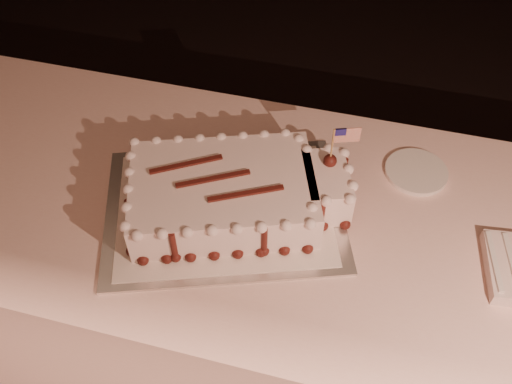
% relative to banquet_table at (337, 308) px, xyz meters
% --- Properties ---
extents(room_shell, '(6.10, 8.10, 2.90)m').
position_rel_banquet_table_xyz_m(room_shell, '(0.00, -0.60, 1.02)').
color(room_shell, black).
rests_on(room_shell, ground).
extents(banquet_table, '(2.40, 0.80, 0.75)m').
position_rel_banquet_table_xyz_m(banquet_table, '(0.00, 0.00, 0.00)').
color(banquet_table, '#FFD1C5').
rests_on(banquet_table, ground).
extents(cake_board, '(0.68, 0.59, 0.01)m').
position_rel_banquet_table_xyz_m(cake_board, '(-0.31, -0.03, 0.38)').
color(cake_board, silver).
rests_on(cake_board, banquet_table).
extents(doily, '(0.61, 0.53, 0.00)m').
position_rel_banquet_table_xyz_m(doily, '(-0.31, -0.03, 0.38)').
color(doily, white).
rests_on(doily, cake_board).
extents(sheet_cake, '(0.56, 0.42, 0.21)m').
position_rel_banquet_table_xyz_m(sheet_cake, '(-0.29, -0.01, 0.44)').
color(sheet_cake, white).
rests_on(sheet_cake, doily).
extents(side_plate, '(0.16, 0.16, 0.01)m').
position_rel_banquet_table_xyz_m(side_plate, '(0.13, 0.22, 0.38)').
color(side_plate, white).
rests_on(side_plate, banquet_table).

